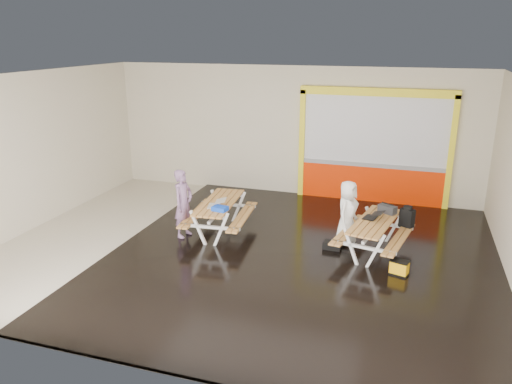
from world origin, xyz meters
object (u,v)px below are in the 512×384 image
(person_right, at_px, (347,212))
(laptop_right, at_px, (373,216))
(laptop_left, at_px, (216,204))
(person_left, at_px, (183,203))
(backpack, at_px, (407,217))
(toolbox, at_px, (387,209))
(picnic_table_left, at_px, (219,209))
(fluke_bag, at_px, (399,268))
(blue_pouch, at_px, (220,209))
(dark_case, at_px, (332,245))
(picnic_table_right, at_px, (374,229))

(person_right, height_order, laptop_right, person_right)
(laptop_left, distance_m, laptop_right, 3.26)
(person_left, height_order, backpack, person_left)
(toolbox, relative_size, backpack, 0.88)
(picnic_table_left, bearing_deg, backpack, 7.83)
(fluke_bag, bearing_deg, toolbox, 104.08)
(blue_pouch, bearing_deg, dark_case, 10.26)
(laptop_right, xyz_separation_m, backpack, (0.66, 0.49, -0.12))
(laptop_right, bearing_deg, picnic_table_right, -65.13)
(person_left, bearing_deg, backpack, -68.65)
(picnic_table_right, bearing_deg, person_right, 158.23)
(picnic_table_left, distance_m, picnic_table_right, 3.35)
(backpack, bearing_deg, dark_case, -155.07)
(laptop_left, xyz_separation_m, dark_case, (2.48, 0.19, -0.70))
(person_left, xyz_separation_m, person_right, (3.42, 0.61, -0.03))
(person_right, xyz_separation_m, backpack, (1.18, 0.37, -0.10))
(person_left, distance_m, toolbox, 4.30)
(toolbox, bearing_deg, laptop_left, -167.39)
(picnic_table_right, distance_m, dark_case, 0.93)
(laptop_right, height_order, toolbox, toolbox)
(person_right, height_order, toolbox, person_right)
(person_left, xyz_separation_m, laptop_right, (3.95, 0.49, -0.02))
(laptop_right, bearing_deg, toolbox, 58.80)
(picnic_table_left, height_order, blue_pouch, blue_pouch)
(person_right, xyz_separation_m, dark_case, (-0.24, -0.29, -0.65))
(picnic_table_right, relative_size, person_right, 1.51)
(laptop_right, bearing_deg, person_right, 167.19)
(person_left, relative_size, backpack, 3.21)
(picnic_table_left, height_order, fluke_bag, picnic_table_left)
(blue_pouch, xyz_separation_m, backpack, (3.72, 1.08, -0.15))
(picnic_table_left, xyz_separation_m, dark_case, (2.54, -0.12, -0.47))
(person_right, bearing_deg, picnic_table_right, -97.69)
(laptop_right, distance_m, fluke_bag, 1.28)
(picnic_table_right, bearing_deg, person_left, -174.54)
(laptop_left, distance_m, toolbox, 3.58)
(laptop_left, bearing_deg, picnic_table_right, 4.35)
(backpack, bearing_deg, laptop_right, -143.21)
(picnic_table_right, relative_size, fluke_bag, 5.38)
(person_left, bearing_deg, blue_pouch, -86.59)
(blue_pouch, relative_size, fluke_bag, 0.81)
(backpack, bearing_deg, picnic_table_left, -172.17)
(picnic_table_left, height_order, toolbox, toolbox)
(picnic_table_left, distance_m, laptop_right, 3.30)
(laptop_left, relative_size, fluke_bag, 1.19)
(picnic_table_right, distance_m, backpack, 0.86)
(fluke_bag, bearing_deg, laptop_left, 171.14)
(laptop_right, bearing_deg, blue_pouch, -169.20)
(toolbox, bearing_deg, person_left, -167.73)
(person_right, height_order, backpack, person_right)
(dark_case, xyz_separation_m, fluke_bag, (1.36, -0.79, 0.07))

